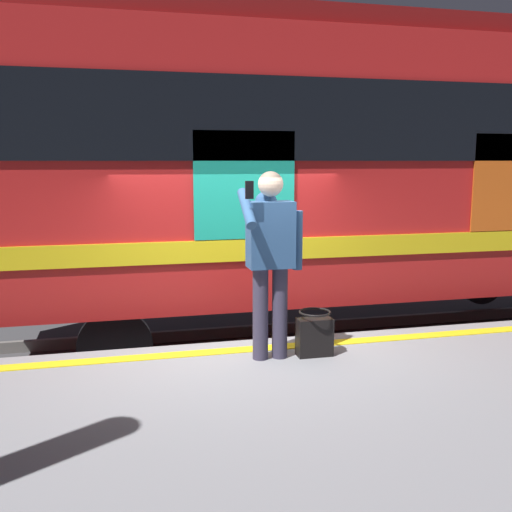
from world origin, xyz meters
TOP-DOWN VIEW (x-y plane):
  - ground_plane at (0.00, 0.00)m, footprint 24.38×24.38m
  - safety_line at (0.00, 0.30)m, footprint 12.91×0.16m
  - track_rail_near at (0.00, -1.41)m, footprint 17.13×0.08m
  - track_rail_far at (0.00, -2.84)m, footprint 17.13×0.08m
  - train_carriage at (-1.86, -2.12)m, footprint 9.60×2.81m
  - passenger at (-0.13, 0.56)m, footprint 0.57×0.55m
  - handbag at (-0.55, 0.60)m, footprint 0.32×0.30m

SIDE VIEW (x-z plane):
  - ground_plane at x=0.00m, z-range 0.00..0.00m
  - track_rail_near at x=0.00m, z-range 0.00..0.16m
  - track_rail_far at x=0.00m, z-range 0.00..0.16m
  - safety_line at x=0.00m, z-range 0.87..0.88m
  - handbag at x=-0.55m, z-range 0.85..1.28m
  - passenger at x=-0.13m, z-range 1.02..2.70m
  - train_carriage at x=-1.86m, z-range 0.54..4.74m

